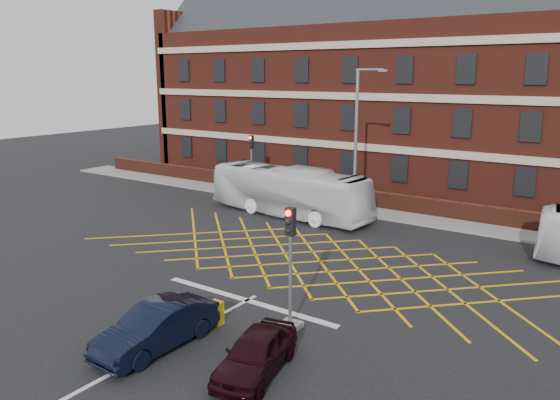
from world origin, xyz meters
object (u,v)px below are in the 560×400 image
Objects in this scene: bus_left at (289,191)px; car_maroon at (256,353)px; direction_signs at (241,174)px; car_navy at (156,327)px; street_lamp at (356,172)px; traffic_light_near at (290,280)px; utility_cabinet at (216,313)px; traffic_light_far at (252,170)px.

bus_left reaches higher than car_maroon.
direction_signs is (-6.68, 3.61, -0.13)m from bus_left.
street_lamp is at bearing 96.82° from car_navy.
car_navy is at bearing -84.05° from street_lamp.
traffic_light_near reaches higher than utility_cabinet.
traffic_light_near is 0.48× the size of street_lamp.
bus_left is at bearing -167.83° from street_lamp.
car_maroon is 24.29m from traffic_light_far.
street_lamp reaches higher than traffic_light_near.
traffic_light_far is 21.05m from utility_cabinet.
traffic_light_far reaches higher than direction_signs.
bus_left reaches higher than direction_signs.
street_lamp is at bearing -72.49° from bus_left.
car_navy is at bearing -99.63° from utility_cabinet.
street_lamp is at bearing -15.08° from traffic_light_far.
bus_left is at bearing 108.11° from car_maroon.
traffic_light_far is at bearing 115.20° from car_maroon.
utility_cabinet is (11.82, -17.37, -1.35)m from traffic_light_far.
utility_cabinet is at bearing -55.77° from traffic_light_far.
car_maroon reaches higher than utility_cabinet.
car_navy is at bearing -57.78° from direction_signs.
car_maroon is at bearing -52.09° from traffic_light_far.
street_lamp reaches higher than utility_cabinet.
car_navy is at bearing -127.51° from traffic_light_near.
car_navy is 1.17× the size of car_maroon.
bus_left is at bearing 110.65° from car_navy.
car_navy is 5.27× the size of utility_cabinet.
traffic_light_far is 5.20× the size of utility_cabinet.
traffic_light_near is 5.20× the size of utility_cabinet.
bus_left is 2.54× the size of traffic_light_near.
direction_signs is at bearing 133.04° from traffic_light_near.
street_lamp is 11.20m from direction_signs.
utility_cabinet is (12.93, -17.51, -0.97)m from direction_signs.
direction_signs is at bearing 66.94° from bus_left.
traffic_light_far reaches higher than car_maroon.
direction_signs is (-10.74, 2.73, -1.65)m from street_lamp.
car_maroon is (9.35, -15.68, -0.88)m from bus_left.
utility_cabinet is at bearing -81.56° from street_lamp.
traffic_light_far is 0.48× the size of street_lamp.
utility_cabinet is (6.26, -13.90, -1.10)m from bus_left.
street_lamp reaches higher than direction_signs.
car_maroon is at bearing 10.63° from car_navy.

